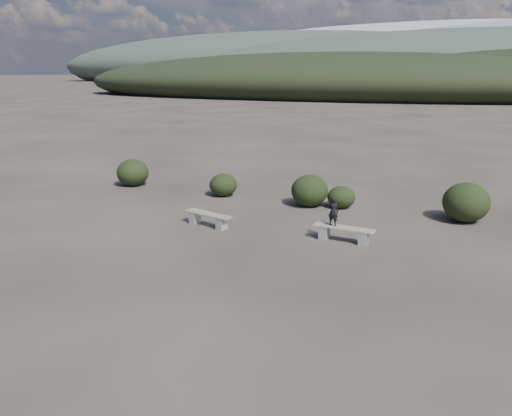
% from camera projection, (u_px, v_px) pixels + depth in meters
% --- Properties ---
extents(ground, '(1200.00, 1200.00, 0.00)m').
position_uv_depth(ground, '(219.00, 293.00, 11.54)').
color(ground, '#2C2722').
rests_on(ground, ground).
extents(bench_left, '(1.83, 0.76, 0.45)m').
position_uv_depth(bench_left, '(208.00, 218.00, 16.47)').
color(bench_left, gray).
rests_on(bench_left, ground).
extents(bench_right, '(1.86, 0.48, 0.46)m').
position_uv_depth(bench_right, '(344.00, 233.00, 14.96)').
color(bench_right, gray).
rests_on(bench_right, ground).
extents(seated_person, '(0.34, 0.24, 0.89)m').
position_uv_depth(seated_person, '(333.00, 211.00, 14.95)').
color(seated_person, black).
rests_on(seated_person, bench_right).
extents(shrub_a, '(1.13, 1.13, 0.93)m').
position_uv_depth(shrub_a, '(223.00, 185.00, 20.45)').
color(shrub_a, black).
rests_on(shrub_a, ground).
extents(shrub_b, '(1.40, 1.40, 1.20)m').
position_uv_depth(shrub_b, '(310.00, 191.00, 18.87)').
color(shrub_b, black).
rests_on(shrub_b, ground).
extents(shrub_c, '(1.04, 1.04, 0.83)m').
position_uv_depth(shrub_c, '(341.00, 197.00, 18.65)').
color(shrub_c, black).
rests_on(shrub_c, ground).
extents(shrub_d, '(1.54, 1.54, 1.35)m').
position_uv_depth(shrub_d, '(466.00, 202.00, 16.88)').
color(shrub_d, black).
rests_on(shrub_d, ground).
extents(shrub_f, '(1.41, 1.41, 1.20)m').
position_uv_depth(shrub_f, '(133.00, 172.00, 22.26)').
color(shrub_f, black).
rests_on(shrub_f, ground).
extents(mountain_ridges, '(500.00, 400.00, 56.00)m').
position_uv_depth(mountain_ridges, '(463.00, 62.00, 310.65)').
color(mountain_ridges, black).
rests_on(mountain_ridges, ground).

